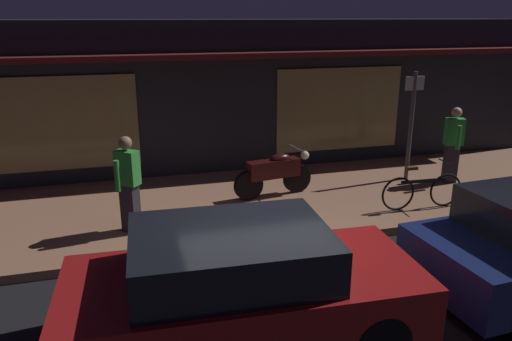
{
  "coord_description": "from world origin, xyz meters",
  "views": [
    {
      "loc": [
        -1.95,
        -5.95,
        3.68
      ],
      "look_at": [
        0.37,
        2.4,
        0.95
      ],
      "focal_mm": 34.55,
      "sensor_mm": 36.0,
      "label": 1
    }
  ],
  "objects_px": {
    "sign_post": "(411,120)",
    "bicycle_parked": "(422,191)",
    "parked_car_far": "(240,287)",
    "person_photographer": "(128,183)",
    "person_bystander": "(453,143)",
    "motorcycle": "(275,172)"
  },
  "relations": [
    {
      "from": "sign_post",
      "to": "bicycle_parked",
      "type": "bearing_deg",
      "value": -113.37
    },
    {
      "from": "sign_post",
      "to": "parked_car_far",
      "type": "height_order",
      "value": "sign_post"
    },
    {
      "from": "person_photographer",
      "to": "sign_post",
      "type": "height_order",
      "value": "sign_post"
    },
    {
      "from": "person_bystander",
      "to": "parked_car_far",
      "type": "distance_m",
      "value": 7.02
    },
    {
      "from": "person_photographer",
      "to": "motorcycle",
      "type": "bearing_deg",
      "value": 19.49
    },
    {
      "from": "motorcycle",
      "to": "person_bystander",
      "type": "distance_m",
      "value": 4.02
    },
    {
      "from": "person_bystander",
      "to": "person_photographer",
      "type": "bearing_deg",
      "value": -173.15
    },
    {
      "from": "sign_post",
      "to": "motorcycle",
      "type": "bearing_deg",
      "value": -175.58
    },
    {
      "from": "motorcycle",
      "to": "person_photographer",
      "type": "height_order",
      "value": "person_photographer"
    },
    {
      "from": "parked_car_far",
      "to": "person_photographer",
      "type": "bearing_deg",
      "value": 109.66
    },
    {
      "from": "person_bystander",
      "to": "sign_post",
      "type": "relative_size",
      "value": 0.7
    },
    {
      "from": "person_bystander",
      "to": "motorcycle",
      "type": "bearing_deg",
      "value": 177.22
    },
    {
      "from": "bicycle_parked",
      "to": "person_photographer",
      "type": "distance_m",
      "value": 5.41
    },
    {
      "from": "bicycle_parked",
      "to": "parked_car_far",
      "type": "distance_m",
      "value": 5.07
    },
    {
      "from": "motorcycle",
      "to": "person_bystander",
      "type": "xyz_separation_m",
      "value": [
        4.0,
        -0.19,
        0.38
      ]
    },
    {
      "from": "person_photographer",
      "to": "parked_car_far",
      "type": "distance_m",
      "value": 3.39
    },
    {
      "from": "motorcycle",
      "to": "sign_post",
      "type": "xyz_separation_m",
      "value": [
        3.2,
        0.25,
        0.86
      ]
    },
    {
      "from": "sign_post",
      "to": "parked_car_far",
      "type": "distance_m",
      "value": 6.71
    },
    {
      "from": "person_photographer",
      "to": "person_bystander",
      "type": "distance_m",
      "value": 6.94
    },
    {
      "from": "person_photographer",
      "to": "person_bystander",
      "type": "xyz_separation_m",
      "value": [
        6.89,
        0.83,
        0.0
      ]
    },
    {
      "from": "bicycle_parked",
      "to": "person_bystander",
      "type": "bearing_deg",
      "value": 38.92
    },
    {
      "from": "person_photographer",
      "to": "bicycle_parked",
      "type": "bearing_deg",
      "value": -4.22
    }
  ]
}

